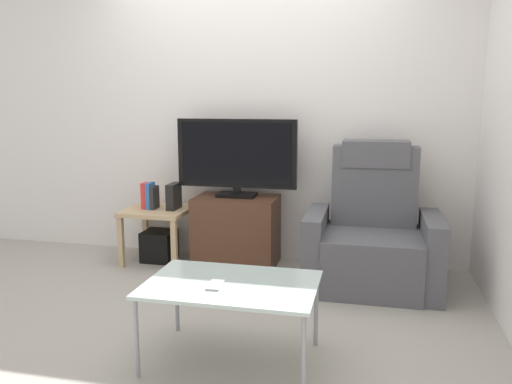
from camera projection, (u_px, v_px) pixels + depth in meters
name	position (u px, v px, depth m)	size (l,w,h in m)	color
ground_plane	(214.00, 302.00, 3.52)	(6.40, 6.40, 0.00)	#9E998E
wall_back	(252.00, 110.00, 4.37)	(6.40, 0.06, 2.60)	silver
tv_stand	(236.00, 231.00, 4.29)	(0.69, 0.45, 0.59)	#4C2D1E
television	(236.00, 156.00, 4.19)	(1.01, 0.20, 0.65)	black
recliner_armchair	(372.00, 237.00, 3.80)	(0.98, 0.78, 1.08)	#515156
side_table	(158.00, 217.00, 4.38)	(0.54, 0.54, 0.47)	tan
subwoofer_box	(159.00, 246.00, 4.43)	(0.26, 0.26, 0.26)	black
book_leftmost	(146.00, 196.00, 4.35)	(0.05, 0.10, 0.22)	red
book_middle	(150.00, 196.00, 4.34)	(0.04, 0.13, 0.23)	#3366B2
book_rightmost	(155.00, 198.00, 4.34)	(0.03, 0.13, 0.20)	#262626
game_console	(174.00, 196.00, 4.33)	(0.07, 0.20, 0.22)	black
coffee_table	(232.00, 288.00, 2.66)	(0.90, 0.60, 0.44)	#B2C6C1
cell_phone	(215.00, 285.00, 2.61)	(0.07, 0.15, 0.01)	#B7B7BC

